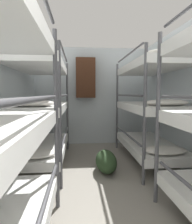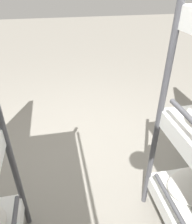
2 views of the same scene
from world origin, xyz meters
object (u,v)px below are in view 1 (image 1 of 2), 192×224
object	(u,v)px
bunk_stack_left_far	(41,107)
bunk_stack_right_far	(150,107)
hanging_coat	(86,78)
duffel_bag	(106,161)

from	to	relation	value
bunk_stack_left_far	bunk_stack_right_far	bearing A→B (deg)	0.00
bunk_stack_right_far	hanging_coat	world-z (taller)	hanging_coat
hanging_coat	duffel_bag	bearing A→B (deg)	-81.47
bunk_stack_right_far	hanging_coat	bearing A→B (deg)	128.67
bunk_stack_left_far	hanging_coat	distance (m)	1.62
bunk_stack_left_far	duffel_bag	bearing A→B (deg)	-17.52
bunk_stack_left_far	bunk_stack_right_far	xyz separation A→B (m)	(1.82, 0.00, 0.00)
bunk_stack_left_far	hanging_coat	xyz separation A→B (m)	(0.78, 1.30, 0.58)
duffel_bag	hanging_coat	world-z (taller)	hanging_coat
bunk_stack_right_far	duffel_bag	distance (m)	1.18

